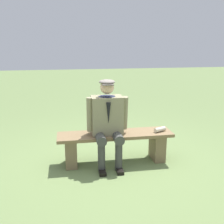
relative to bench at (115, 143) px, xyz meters
The scene contains 4 objects.
ground_plane 0.32m from the bench, ahead, with size 30.00×30.00×0.00m, color #667D48.
bench is the anchor object (origin of this frame).
seated_man 0.45m from the bench, 23.09° to the left, with size 0.65×0.63×1.36m.
rolled_magazine 0.76m from the bench, behind, with size 0.07×0.07×0.20m, color beige.
Camera 1 is at (0.73, 4.00, 1.91)m, focal length 43.32 mm.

